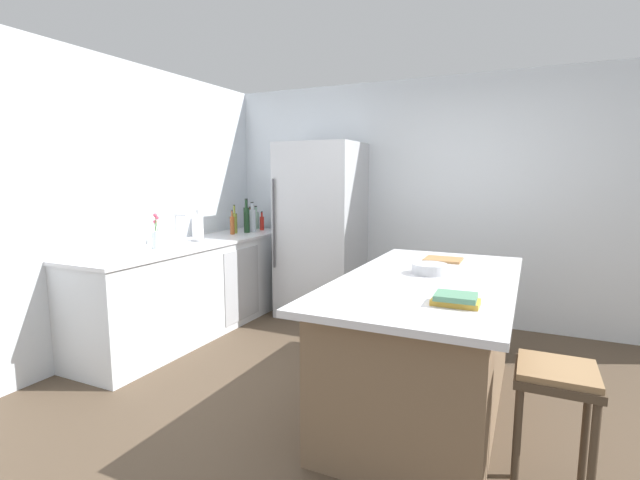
# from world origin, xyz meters

# --- Properties ---
(ground_plane) EXTENTS (7.20, 7.20, 0.00)m
(ground_plane) POSITION_xyz_m (0.00, 0.00, 0.00)
(ground_plane) COLOR #4C3D2D
(wall_rear) EXTENTS (6.00, 0.10, 2.60)m
(wall_rear) POSITION_xyz_m (0.00, 2.25, 1.30)
(wall_rear) COLOR silver
(wall_rear) RESTS_ON ground_plane
(wall_left) EXTENTS (0.10, 6.00, 2.60)m
(wall_left) POSITION_xyz_m (-2.45, 0.00, 1.30)
(wall_left) COLOR silver
(wall_left) RESTS_ON ground_plane
(counter_run_left) EXTENTS (0.68, 2.67, 0.92)m
(counter_run_left) POSITION_xyz_m (-2.07, 0.78, 0.46)
(counter_run_left) COLOR silver
(counter_run_left) RESTS_ON ground_plane
(kitchen_island) EXTENTS (1.09, 2.13, 0.90)m
(kitchen_island) POSITION_xyz_m (0.37, 0.23, 0.46)
(kitchen_island) COLOR #7A6047
(kitchen_island) RESTS_ON ground_plane
(refrigerator) EXTENTS (0.86, 0.76, 1.93)m
(refrigerator) POSITION_xyz_m (-1.17, 1.84, 0.97)
(refrigerator) COLOR #B7BABF
(refrigerator) RESTS_ON ground_plane
(bar_stool) EXTENTS (0.36, 0.36, 0.70)m
(bar_stool) POSITION_xyz_m (1.12, -0.47, 0.57)
(bar_stool) COLOR #473828
(bar_stool) RESTS_ON ground_plane
(sink_faucet) EXTENTS (0.15, 0.05, 0.30)m
(sink_faucet) POSITION_xyz_m (-2.12, 0.59, 1.08)
(sink_faucet) COLOR silver
(sink_faucet) RESTS_ON counter_run_left
(flower_vase) EXTENTS (0.09, 0.09, 0.32)m
(flower_vase) POSITION_xyz_m (-2.09, 0.29, 1.02)
(flower_vase) COLOR silver
(flower_vase) RESTS_ON counter_run_left
(paper_towel_roll) EXTENTS (0.14, 0.14, 0.31)m
(paper_towel_roll) POSITION_xyz_m (-2.08, 0.84, 1.05)
(paper_towel_roll) COLOR gray
(paper_towel_roll) RESTS_ON counter_run_left
(gin_bottle) EXTENTS (0.08, 0.08, 0.28)m
(gin_bottle) POSITION_xyz_m (-2.14, 1.99, 1.03)
(gin_bottle) COLOR #8CB79E
(gin_bottle) RESTS_ON counter_run_left
(hot_sauce_bottle) EXTENTS (0.05, 0.05, 0.23)m
(hot_sauce_bottle) POSITION_xyz_m (-2.00, 1.91, 1.01)
(hot_sauce_bottle) COLOR red
(hot_sauce_bottle) RESTS_ON counter_run_left
(syrup_bottle) EXTENTS (0.06, 0.06, 0.29)m
(syrup_bottle) POSITION_xyz_m (-2.10, 1.81, 1.04)
(syrup_bottle) COLOR #5B3319
(syrup_bottle) RESTS_ON counter_run_left
(soda_bottle) EXTENTS (0.08, 0.08, 0.35)m
(soda_bottle) POSITION_xyz_m (-2.01, 1.72, 1.06)
(soda_bottle) COLOR silver
(soda_bottle) RESTS_ON counter_run_left
(wine_bottle) EXTENTS (0.07, 0.07, 0.39)m
(wine_bottle) POSITION_xyz_m (-2.02, 1.62, 1.08)
(wine_bottle) COLOR #19381E
(wine_bottle) RESTS_ON counter_run_left
(olive_oil_bottle) EXTENTS (0.06, 0.06, 0.33)m
(olive_oil_bottle) POSITION_xyz_m (-2.12, 1.52, 1.04)
(olive_oil_bottle) COLOR olive
(olive_oil_bottle) RESTS_ON counter_run_left
(vinegar_bottle) EXTENTS (0.05, 0.05, 0.27)m
(vinegar_bottle) POSITION_xyz_m (-2.08, 1.42, 1.03)
(vinegar_bottle) COLOR #994C23
(vinegar_bottle) RESTS_ON counter_run_left
(cookbook_stack) EXTENTS (0.24, 0.18, 0.06)m
(cookbook_stack) POSITION_xyz_m (0.63, -0.35, 0.93)
(cookbook_stack) COLOR gold
(cookbook_stack) RESTS_ON kitchen_island
(mixing_bowl) EXTENTS (0.25, 0.25, 0.07)m
(mixing_bowl) POSITION_xyz_m (0.35, 0.36, 0.94)
(mixing_bowl) COLOR #B2B5BA
(mixing_bowl) RESTS_ON kitchen_island
(cutting_board) EXTENTS (0.28, 0.24, 0.02)m
(cutting_board) POSITION_xyz_m (0.35, 0.90, 0.91)
(cutting_board) COLOR #9E7042
(cutting_board) RESTS_ON kitchen_island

